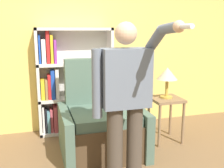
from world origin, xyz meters
TOP-DOWN VIEW (x-y plane):
  - wall_back at (0.00, 2.03)m, footprint 8.00×0.06m
  - bookcase at (-0.11, 1.87)m, footprint 1.10×0.28m
  - armchair at (0.20, 1.10)m, footprint 1.00×0.91m
  - person_standing at (0.22, 0.25)m, footprint 0.58×0.78m
  - side_table at (1.13, 1.16)m, footprint 0.40×0.40m
  - table_lamp at (1.13, 1.16)m, footprint 0.27×0.27m

SIDE VIEW (x-z plane):
  - armchair at x=0.20m, z-range -0.22..0.94m
  - side_table at x=1.13m, z-range 0.18..0.80m
  - bookcase at x=-0.11m, z-range -0.02..1.53m
  - person_standing at x=0.22m, z-range 0.11..1.70m
  - table_lamp at x=1.13m, z-range 0.72..1.13m
  - wall_back at x=0.00m, z-range 0.00..2.80m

